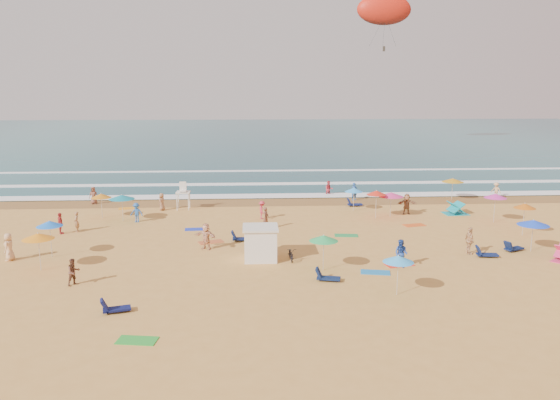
{
  "coord_description": "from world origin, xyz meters",
  "views": [
    {
      "loc": [
        -0.33,
        -38.28,
        10.54
      ],
      "look_at": [
        2.13,
        6.0,
        1.5
      ],
      "focal_mm": 35.0,
      "sensor_mm": 36.0,
      "label": 1
    }
  ],
  "objects": [
    {
      "name": "towels",
      "position": [
        1.1,
        -1.68,
        0.01
      ],
      "size": [
        57.61,
        27.84,
        0.03
      ],
      "color": "#B42716",
      "rests_on": "ground"
    },
    {
      "name": "ground",
      "position": [
        0.0,
        0.0,
        0.0
      ],
      "size": [
        220.0,
        220.0,
        0.0
      ],
      "primitive_type": "plane",
      "color": "gold",
      "rests_on": "ground"
    },
    {
      "name": "lifeguard_stand",
      "position": [
        -6.3,
        9.72,
        1.05
      ],
      "size": [
        1.2,
        1.2,
        2.1
      ],
      "primitive_type": null,
      "color": "white",
      "rests_on": "ground"
    },
    {
      "name": "ocean",
      "position": [
        0.0,
        84.0,
        0.0
      ],
      "size": [
        220.0,
        140.0,
        0.18
      ],
      "primitive_type": "cube",
      "color": "#0C4756",
      "rests_on": "ground"
    },
    {
      "name": "surf_foam",
      "position": [
        0.0,
        21.32,
        0.1
      ],
      "size": [
        200.0,
        18.7,
        0.05
      ],
      "color": "white",
      "rests_on": "ground"
    },
    {
      "name": "beachgoers",
      "position": [
        0.97,
        3.31,
        0.82
      ],
      "size": [
        40.11,
        25.66,
        2.06
      ],
      "color": "#2455AB",
      "rests_on": "ground"
    },
    {
      "name": "loungers",
      "position": [
        5.47,
        -3.62,
        0.17
      ],
      "size": [
        63.88,
        24.13,
        0.34
      ],
      "color": "#0E1847",
      "rests_on": "ground"
    },
    {
      "name": "parasail",
      "position": [
        24.43,
        64.87,
        24.76
      ],
      "size": [
        10.02,
        3.51,
        10.21
      ],
      "color": "red"
    },
    {
      "name": "bicycle",
      "position": [
        2.17,
        -5.57,
        0.42
      ],
      "size": [
        0.63,
        1.61,
        0.83
      ],
      "primitive_type": "imported",
      "rotation": [
        0.0,
        0.0,
        0.05
      ],
      "color": "black",
      "rests_on": "ground"
    },
    {
      "name": "wet_sand",
      "position": [
        0.0,
        12.5,
        0.01
      ],
      "size": [
        220.0,
        220.0,
        0.0
      ],
      "primitive_type": "plane",
      "color": "olive",
      "rests_on": "ground"
    },
    {
      "name": "cabana",
      "position": [
        0.27,
        -5.27,
        1.0
      ],
      "size": [
        2.0,
        2.0,
        2.0
      ],
      "primitive_type": "cube",
      "color": "silver",
      "rests_on": "ground"
    },
    {
      "name": "beach_umbrellas",
      "position": [
        2.92,
        0.99,
        2.05
      ],
      "size": [
        62.01,
        26.06,
        0.69
      ],
      "color": "orange",
      "rests_on": "ground"
    },
    {
      "name": "popup_tents",
      "position": [
        18.41,
        -0.09,
        0.6
      ],
      "size": [
        4.55,
        15.45,
        1.2
      ],
      "color": "#DE316A",
      "rests_on": "ground"
    },
    {
      "name": "cabana_roof",
      "position": [
        0.27,
        -5.27,
        2.06
      ],
      "size": [
        2.2,
        2.2,
        0.12
      ],
      "primitive_type": "cube",
      "color": "silver",
      "rests_on": "cabana"
    }
  ]
}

